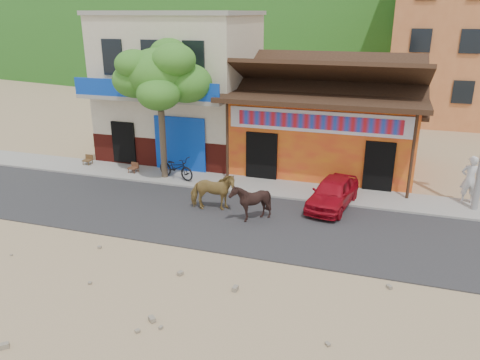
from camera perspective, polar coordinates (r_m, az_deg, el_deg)
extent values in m
plane|color=#9E825B|center=(14.88, -3.05, -8.89)|extent=(120.00, 120.00, 0.00)
cube|color=#28282B|center=(16.98, -0.07, -4.98)|extent=(60.00, 5.00, 0.04)
cube|color=gray|center=(20.07, 2.97, -0.88)|extent=(60.00, 2.00, 0.12)
cube|color=orange|center=(22.98, 10.50, 6.03)|extent=(8.00, 6.00, 3.60)
cube|color=beige|center=(24.69, -7.08, 11.18)|extent=(7.00, 6.00, 7.00)
cube|color=#CC723F|center=(36.46, 25.52, 16.19)|extent=(9.00, 9.00, 12.00)
imported|color=olive|center=(17.59, -3.37, -1.45)|extent=(1.87, 1.17, 1.47)
imported|color=black|center=(16.70, 1.28, -2.68)|extent=(1.32, 1.18, 1.43)
imported|color=#AB0C1B|center=(18.27, 11.25, -1.51)|extent=(1.95, 3.58, 1.16)
imported|color=black|center=(20.96, -7.81, 1.52)|extent=(2.05, 1.22, 1.02)
imported|color=silver|center=(20.06, 26.21, 0.07)|extent=(0.74, 0.53, 1.89)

